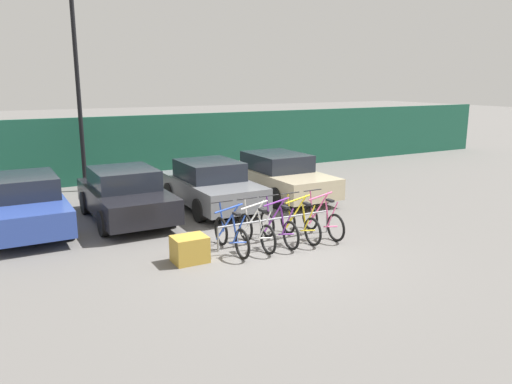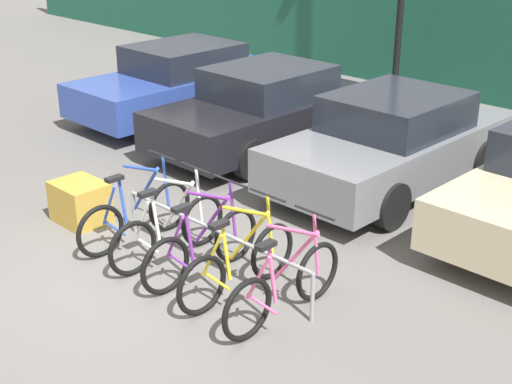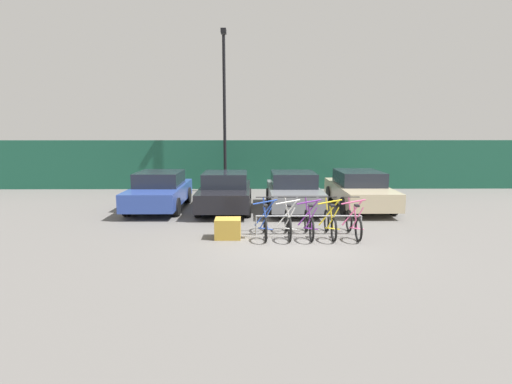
{
  "view_description": "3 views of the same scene",
  "coord_description": "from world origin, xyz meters",
  "px_view_note": "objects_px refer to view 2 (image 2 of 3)",
  "views": [
    {
      "loc": [
        -5.28,
        -8.89,
        3.7
      ],
      "look_at": [
        0.44,
        1.5,
        1.03
      ],
      "focal_mm": 35.0,
      "sensor_mm": 36.0,
      "label": 1
    },
    {
      "loc": [
        5.93,
        -4.14,
        4.01
      ],
      "look_at": [
        0.5,
        1.4,
        0.77
      ],
      "focal_mm": 50.0,
      "sensor_mm": 36.0,
      "label": 2
    },
    {
      "loc": [
        -1.08,
        -10.27,
        2.98
      ],
      "look_at": [
        -0.95,
        2.01,
        1.02
      ],
      "focal_mm": 28.0,
      "sensor_mm": 36.0,
      "label": 3
    }
  ],
  "objects_px": {
    "bike_rack": "(212,234)",
    "bicycle_purple": "(202,246)",
    "bicycle_pink": "(284,285)",
    "car_black": "(265,109)",
    "bicycle_blue": "(136,214)",
    "cargo_crate": "(80,202)",
    "car_blue": "(181,82)",
    "bicycle_yellow": "(239,264)",
    "car_grey": "(391,142)",
    "bicycle_white": "(169,230)"
  },
  "relations": [
    {
      "from": "bike_rack",
      "to": "bicycle_white",
      "type": "xyz_separation_m",
      "value": [
        -0.6,
        -0.15,
        -0.1
      ]
    },
    {
      "from": "car_grey",
      "to": "bicycle_blue",
      "type": "bearing_deg",
      "value": -107.28
    },
    {
      "from": "bike_rack",
      "to": "bicycle_purple",
      "type": "height_order",
      "value": "bicycle_purple"
    },
    {
      "from": "bicycle_purple",
      "to": "car_black",
      "type": "xyz_separation_m",
      "value": [
        -2.57,
        3.7,
        0.31
      ]
    },
    {
      "from": "bike_rack",
      "to": "car_blue",
      "type": "relative_size",
      "value": 0.71
    },
    {
      "from": "bicycle_blue",
      "to": "bicycle_white",
      "type": "relative_size",
      "value": 1.0
    },
    {
      "from": "cargo_crate",
      "to": "bicycle_pink",
      "type": "bearing_deg",
      "value": 2.42
    },
    {
      "from": "bicycle_purple",
      "to": "car_black",
      "type": "bearing_deg",
      "value": 123.13
    },
    {
      "from": "bike_rack",
      "to": "car_grey",
      "type": "height_order",
      "value": "car_grey"
    },
    {
      "from": "bicycle_white",
      "to": "car_grey",
      "type": "distance_m",
      "value": 3.79
    },
    {
      "from": "car_blue",
      "to": "cargo_crate",
      "type": "height_order",
      "value": "car_blue"
    },
    {
      "from": "cargo_crate",
      "to": "car_grey",
      "type": "bearing_deg",
      "value": 60.56
    },
    {
      "from": "bike_rack",
      "to": "bicycle_purple",
      "type": "distance_m",
      "value": 0.18
    },
    {
      "from": "bike_rack",
      "to": "cargo_crate",
      "type": "distance_m",
      "value": 2.29
    },
    {
      "from": "bicycle_pink",
      "to": "bicycle_purple",
      "type": "bearing_deg",
      "value": 179.17
    },
    {
      "from": "bicycle_purple",
      "to": "bike_rack",
      "type": "bearing_deg",
      "value": 82.86
    },
    {
      "from": "car_blue",
      "to": "car_grey",
      "type": "distance_m",
      "value": 4.98
    },
    {
      "from": "bicycle_purple",
      "to": "car_grey",
      "type": "bearing_deg",
      "value": 89.23
    },
    {
      "from": "bicycle_white",
      "to": "car_black",
      "type": "relative_size",
      "value": 0.42
    },
    {
      "from": "bicycle_blue",
      "to": "cargo_crate",
      "type": "relative_size",
      "value": 2.44
    },
    {
      "from": "bike_rack",
      "to": "bicycle_blue",
      "type": "bearing_deg",
      "value": -173.12
    },
    {
      "from": "bicycle_yellow",
      "to": "bicycle_pink",
      "type": "height_order",
      "value": "same"
    },
    {
      "from": "car_blue",
      "to": "car_grey",
      "type": "xyz_separation_m",
      "value": [
        4.98,
        -0.2,
        -0.0
      ]
    },
    {
      "from": "bicycle_pink",
      "to": "car_blue",
      "type": "relative_size",
      "value": 0.4
    },
    {
      "from": "car_grey",
      "to": "bicycle_yellow",
      "type": "bearing_deg",
      "value": -80.2
    },
    {
      "from": "car_black",
      "to": "cargo_crate",
      "type": "distance_m",
      "value": 3.88
    },
    {
      "from": "bicycle_blue",
      "to": "cargo_crate",
      "type": "xyz_separation_m",
      "value": [
        -1.03,
        -0.15,
        -0.1
      ]
    },
    {
      "from": "bicycle_pink",
      "to": "car_black",
      "type": "bearing_deg",
      "value": 135.04
    },
    {
      "from": "bicycle_blue",
      "to": "bicycle_yellow",
      "type": "relative_size",
      "value": 1.0
    },
    {
      "from": "car_grey",
      "to": "bike_rack",
      "type": "bearing_deg",
      "value": -88.88
    },
    {
      "from": "car_blue",
      "to": "bike_rack",
      "type": "bearing_deg",
      "value": -36.91
    },
    {
      "from": "bicycle_blue",
      "to": "bicycle_yellow",
      "type": "height_order",
      "value": "same"
    },
    {
      "from": "bike_rack",
      "to": "bicycle_pink",
      "type": "distance_m",
      "value": 1.25
    },
    {
      "from": "bicycle_yellow",
      "to": "car_grey",
      "type": "height_order",
      "value": "car_grey"
    },
    {
      "from": "bike_rack",
      "to": "car_black",
      "type": "xyz_separation_m",
      "value": [
        -2.58,
        3.55,
        0.21
      ]
    },
    {
      "from": "bicycle_purple",
      "to": "bicycle_yellow",
      "type": "distance_m",
      "value": 0.59
    },
    {
      "from": "bicycle_pink",
      "to": "car_blue",
      "type": "distance_m",
      "value": 7.42
    },
    {
      "from": "bicycle_purple",
      "to": "bicycle_yellow",
      "type": "height_order",
      "value": "same"
    },
    {
      "from": "bicycle_white",
      "to": "bicycle_purple",
      "type": "bearing_deg",
      "value": 3.93
    },
    {
      "from": "bicycle_blue",
      "to": "bicycle_pink",
      "type": "bearing_deg",
      "value": -1.27
    },
    {
      "from": "bicycle_purple",
      "to": "bicycle_pink",
      "type": "distance_m",
      "value": 1.25
    },
    {
      "from": "bike_rack",
      "to": "car_black",
      "type": "height_order",
      "value": "car_black"
    },
    {
      "from": "bicycle_purple",
      "to": "cargo_crate",
      "type": "xyz_separation_m",
      "value": [
        -2.25,
        -0.15,
        -0.1
      ]
    },
    {
      "from": "bicycle_blue",
      "to": "car_blue",
      "type": "relative_size",
      "value": 0.4
    },
    {
      "from": "bike_rack",
      "to": "bicycle_purple",
      "type": "relative_size",
      "value": 1.76
    },
    {
      "from": "bicycle_white",
      "to": "car_grey",
      "type": "relative_size",
      "value": 0.42
    },
    {
      "from": "bicycle_purple",
      "to": "bicycle_pink",
      "type": "xyz_separation_m",
      "value": [
        1.25,
        0.0,
        0.0
      ]
    },
    {
      "from": "bicycle_yellow",
      "to": "cargo_crate",
      "type": "height_order",
      "value": "bicycle_yellow"
    },
    {
      "from": "bicycle_blue",
      "to": "car_blue",
      "type": "distance_m",
      "value": 5.5
    },
    {
      "from": "car_black",
      "to": "bicycle_purple",
      "type": "bearing_deg",
      "value": -55.24
    }
  ]
}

